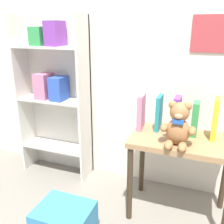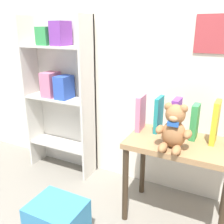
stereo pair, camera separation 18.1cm
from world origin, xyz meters
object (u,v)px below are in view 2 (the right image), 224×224
at_px(book_standing_teal, 159,114).
at_px(book_standing_purple, 176,117).
at_px(teddy_bear, 174,128).
at_px(bookshelf_side, 61,88).
at_px(storage_bin, 58,221).
at_px(book_standing_pink, 141,113).
at_px(display_table, 179,155).
at_px(book_standing_green, 195,122).
at_px(book_standing_yellow, 215,122).

relative_size(book_standing_teal, book_standing_purple, 0.97).
xyz_separation_m(teddy_bear, book_standing_teal, (-0.16, 0.21, -0.00)).
relative_size(bookshelf_side, storage_bin, 4.16).
xyz_separation_m(book_standing_pink, book_standing_purple, (0.24, 0.01, 0.00)).
bearing_deg(display_table, book_standing_green, 54.21).
relative_size(book_standing_pink, storage_bin, 0.74).
distance_m(bookshelf_side, teddy_bear, 1.13).
bearing_deg(display_table, teddy_bear, -103.98).
height_order(bookshelf_side, storage_bin, bookshelf_side).
bearing_deg(storage_bin, book_standing_green, 41.62).
bearing_deg(display_table, storage_bin, -140.00).
bearing_deg(book_standing_pink, book_standing_purple, -0.99).
bearing_deg(bookshelf_side, book_standing_green, -6.99).
relative_size(book_standing_purple, book_standing_green, 1.09).
height_order(book_standing_teal, book_standing_yellow, book_standing_yellow).
bearing_deg(book_standing_pink, bookshelf_side, 166.87).
height_order(display_table, storage_bin, display_table).
relative_size(book_standing_green, storage_bin, 0.70).
distance_m(book_standing_purple, book_standing_green, 0.12).
distance_m(book_standing_pink, book_standing_green, 0.36).
relative_size(display_table, book_standing_teal, 2.72).
bearing_deg(book_standing_yellow, book_standing_purple, -178.39).
relative_size(book_standing_pink, book_standing_green, 1.07).
bearing_deg(book_standing_green, storage_bin, -137.14).
bearing_deg(book_standing_purple, book_standing_pink, -177.40).
bearing_deg(book_standing_purple, bookshelf_side, 173.23).
distance_m(bookshelf_side, book_standing_purple, 1.06).
bearing_deg(book_standing_yellow, display_table, -153.36).
xyz_separation_m(book_standing_pink, book_standing_yellow, (0.49, 0.00, 0.01)).
bearing_deg(display_table, book_standing_pink, 165.52).
bearing_deg(storage_bin, display_table, 40.00).
bearing_deg(storage_bin, book_standing_pink, 62.48).
height_order(bookshelf_side, book_standing_pink, bookshelf_side).
relative_size(display_table, book_standing_yellow, 2.47).
bearing_deg(book_standing_green, bookshelf_side, 174.24).
bearing_deg(teddy_bear, bookshelf_side, 162.72).
relative_size(teddy_bear, storage_bin, 0.83).
relative_size(bookshelf_side, book_standing_green, 5.95).
xyz_separation_m(teddy_bear, book_standing_pink, (-0.28, 0.19, -0.00)).
xyz_separation_m(bookshelf_side, teddy_bear, (1.08, -0.34, -0.06)).
relative_size(book_standing_pink, book_standing_teal, 1.00).
distance_m(bookshelf_side, storage_bin, 1.10).
xyz_separation_m(book_standing_yellow, storage_bin, (-0.79, -0.60, -0.60)).
distance_m(book_standing_purple, book_standing_yellow, 0.24).
distance_m(display_table, book_standing_purple, 0.25).
bearing_deg(bookshelf_side, teddy_bear, -17.28).
xyz_separation_m(teddy_bear, book_standing_yellow, (0.21, 0.19, 0.01)).
xyz_separation_m(book_standing_green, book_standing_yellow, (0.12, -0.00, 0.02)).
distance_m(teddy_bear, book_standing_teal, 0.26).
relative_size(bookshelf_side, book_standing_teal, 5.61).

